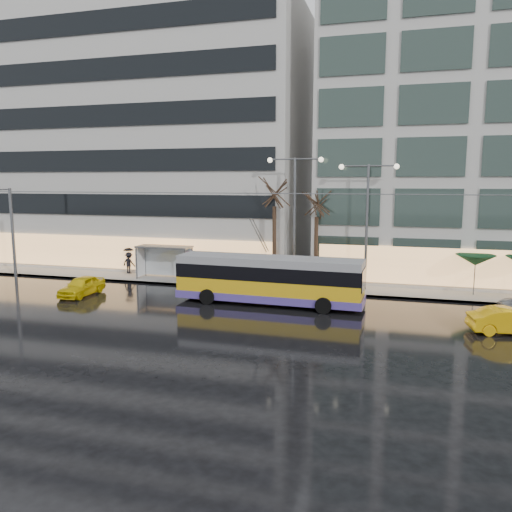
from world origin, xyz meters
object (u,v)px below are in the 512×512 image
at_px(trolleybus, 269,281).
at_px(bus_shelter, 161,255).
at_px(street_lamp_near, 295,203).
at_px(taxi_a, 82,286).

height_order(trolleybus, bus_shelter, trolleybus).
distance_m(trolleybus, street_lamp_near, 7.05).
height_order(trolleybus, taxi_a, trolleybus).
xyz_separation_m(trolleybus, street_lamp_near, (0.48, 5.36, 4.55)).
height_order(street_lamp_near, taxi_a, street_lamp_near).
xyz_separation_m(street_lamp_near, taxi_a, (-13.02, -6.50, -5.34)).
distance_m(street_lamp_near, taxi_a, 15.50).
bearing_deg(street_lamp_near, trolleybus, -95.16).
height_order(bus_shelter, taxi_a, bus_shelter).
distance_m(trolleybus, taxi_a, 12.61).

